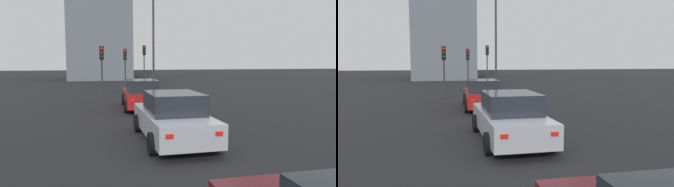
% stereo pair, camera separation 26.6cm
% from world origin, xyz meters
% --- Properties ---
extents(ground_plane, '(160.00, 160.00, 0.20)m').
position_xyz_m(ground_plane, '(0.00, 0.00, -0.10)').
color(ground_plane, black).
extents(car_red_lead, '(4.86, 2.13, 1.56)m').
position_xyz_m(car_red_lead, '(8.64, 0.02, 0.75)').
color(car_red_lead, maroon).
rests_on(car_red_lead, ground_plane).
extents(car_silver_second, '(4.78, 2.10, 1.58)m').
position_xyz_m(car_silver_second, '(1.44, -0.01, 0.76)').
color(car_silver_second, '#A8AAB2').
rests_on(car_silver_second, ground_plane).
extents(traffic_light_near_left, '(0.32, 0.30, 3.53)m').
position_xyz_m(traffic_light_near_left, '(17.45, 0.16, 2.55)').
color(traffic_light_near_left, '#2D2D30').
rests_on(traffic_light_near_left, ground_plane).
extents(traffic_light_near_right, '(0.32, 0.30, 4.00)m').
position_xyz_m(traffic_light_near_right, '(21.55, -1.99, 2.88)').
color(traffic_light_near_right, '#2D2D30').
rests_on(traffic_light_near_right, ground_plane).
extents(traffic_light_far_left, '(0.32, 0.29, 3.53)m').
position_xyz_m(traffic_light_far_left, '(13.09, 2.05, 2.55)').
color(traffic_light_far_left, '#2D2D30').
rests_on(traffic_light_far_left, ground_plane).
extents(street_lamp_kerbside, '(0.56, 0.36, 7.46)m').
position_xyz_m(street_lamp_kerbside, '(16.13, -1.94, 4.38)').
color(street_lamp_kerbside, '#2D2D30').
rests_on(street_lamp_kerbside, ground_plane).
extents(building_facade_left, '(14.39, 8.32, 16.78)m').
position_xyz_m(building_facade_left, '(39.75, 2.00, 8.39)').
color(building_facade_left, slate).
rests_on(building_facade_left, ground_plane).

